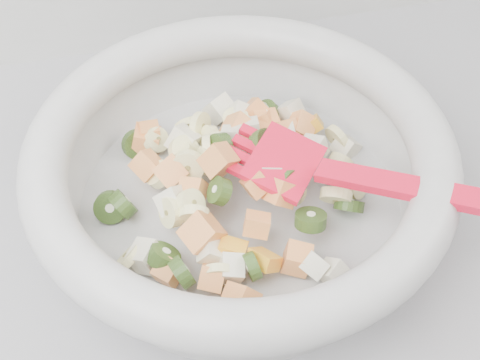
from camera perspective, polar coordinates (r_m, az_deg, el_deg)
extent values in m
cylinder|color=beige|center=(0.63, 0.00, -2.28)|extent=(0.29, 0.29, 0.02)
torus|color=beige|center=(0.58, 0.00, 1.86)|extent=(0.35, 0.35, 0.04)
cylinder|color=#F6E9A4|center=(0.63, -6.27, 0.44)|extent=(0.03, 0.03, 0.03)
cylinder|color=#F6E9A4|center=(0.58, -3.84, -1.86)|extent=(0.03, 0.03, 0.03)
cylinder|color=#F6E9A4|center=(0.63, -1.58, 2.59)|extent=(0.03, 0.03, 0.03)
cylinder|color=#F6E9A4|center=(0.64, 8.97, -0.43)|extent=(0.03, 0.03, 0.03)
cylinder|color=#F6E9A4|center=(0.68, -4.00, 4.28)|extent=(0.03, 0.02, 0.03)
cylinder|color=#F6E9A4|center=(0.65, -2.40, 3.31)|extent=(0.02, 0.03, 0.03)
cylinder|color=#F6E9A4|center=(0.64, -4.34, 2.26)|extent=(0.04, 0.04, 0.02)
cylinder|color=#F6E9A4|center=(0.67, 7.58, 3.20)|extent=(0.02, 0.04, 0.04)
cylinder|color=#F6E9A4|center=(0.60, 3.90, -0.83)|extent=(0.03, 0.03, 0.03)
cylinder|color=#F6E9A4|center=(0.59, -5.38, -2.52)|extent=(0.02, 0.03, 0.03)
cylinder|color=#F6E9A4|center=(0.58, -8.67, -6.03)|extent=(0.03, 0.03, 0.03)
cylinder|color=#F6E9A4|center=(0.56, -1.68, -7.19)|extent=(0.03, 0.02, 0.03)
cylinder|color=#F6E9A4|center=(0.66, -6.53, 3.11)|extent=(0.03, 0.03, 0.03)
cylinder|color=#F6E9A4|center=(0.66, -3.09, 4.21)|extent=(0.03, 0.03, 0.04)
cylinder|color=#F6E9A4|center=(0.62, -2.39, 2.47)|extent=(0.01, 0.03, 0.04)
cylinder|color=#F6E9A4|center=(0.65, 7.82, 1.34)|extent=(0.03, 0.02, 0.03)
cylinder|color=#F6E9A4|center=(0.61, -4.02, 1.08)|extent=(0.04, 0.02, 0.03)
cylinder|color=#F6E9A4|center=(0.62, -2.80, 1.50)|extent=(0.02, 0.03, 0.03)
cylinder|color=#F6E9A4|center=(0.58, -3.58, -2.69)|extent=(0.03, 0.02, 0.03)
cylinder|color=#F6E9A4|center=(0.61, 7.46, -1.21)|extent=(0.04, 0.03, 0.04)
cylinder|color=#F6E9A4|center=(0.67, -0.33, 4.69)|extent=(0.03, 0.03, 0.01)
cylinder|color=#F6E9A4|center=(0.63, -4.52, 1.80)|extent=(0.03, 0.03, 0.03)
cube|color=#FD9550|center=(0.67, -6.98, 3.67)|extent=(0.02, 0.02, 0.02)
cube|color=#FD9550|center=(0.59, 3.16, -0.96)|extent=(0.03, 0.03, 0.03)
cube|color=#FD9550|center=(0.55, 0.07, -9.20)|extent=(0.03, 0.03, 0.03)
cube|color=#FD9550|center=(0.60, -3.71, -0.85)|extent=(0.03, 0.03, 0.03)
cube|color=#FD9550|center=(0.67, -7.30, 3.16)|extent=(0.03, 0.03, 0.03)
cube|color=#FD9550|center=(0.65, -0.29, 3.95)|extent=(0.04, 0.04, 0.03)
cube|color=#FD9550|center=(0.68, 1.15, 5.11)|extent=(0.03, 0.04, 0.04)
cube|color=#FD9550|center=(0.57, -5.59, -7.10)|extent=(0.03, 0.03, 0.02)
cube|color=#FD9550|center=(0.57, -2.97, -4.13)|extent=(0.04, 0.04, 0.04)
cube|color=#FD9550|center=(0.63, -7.18, 1.14)|extent=(0.03, 0.03, 0.03)
cube|color=#FD9550|center=(0.67, 1.98, 4.32)|extent=(0.03, 0.03, 0.03)
cube|color=#FD9550|center=(0.67, 4.81, 4.20)|extent=(0.03, 0.03, 0.03)
cube|color=#FD9550|center=(0.58, 4.46, -6.12)|extent=(0.03, 0.03, 0.02)
cube|color=#FD9550|center=(0.67, 1.86, 4.27)|extent=(0.03, 0.03, 0.04)
cube|color=#FD9550|center=(0.59, 1.22, -0.35)|extent=(0.02, 0.03, 0.03)
cube|color=#FD9550|center=(0.60, -1.67, 1.55)|extent=(0.04, 0.03, 0.04)
cube|color=#FD9550|center=(0.57, 1.31, -3.47)|extent=(0.03, 0.03, 0.02)
cube|color=#FD9550|center=(0.56, -2.20, -7.62)|extent=(0.03, 0.03, 0.03)
cube|color=#FD9550|center=(0.62, -5.37, 0.64)|extent=(0.03, 0.04, 0.04)
cube|color=#FD9550|center=(0.66, 3.55, 3.84)|extent=(0.02, 0.03, 0.03)
cylinder|color=#588C2E|center=(0.57, -5.98, -5.96)|extent=(0.04, 0.04, 0.03)
cylinder|color=#588C2E|center=(0.64, 7.96, 0.36)|extent=(0.04, 0.03, 0.03)
cylinder|color=#588C2E|center=(0.62, -1.53, 2.67)|extent=(0.02, 0.03, 0.03)
cylinder|color=#588C2E|center=(0.60, 3.73, -0.14)|extent=(0.03, 0.03, 0.03)
cylinder|color=#588C2E|center=(0.59, -1.60, -0.87)|extent=(0.02, 0.02, 0.02)
cylinder|color=#588C2E|center=(0.62, 1.82, 2.74)|extent=(0.03, 0.04, 0.03)
cylinder|color=#588C2E|center=(0.56, -4.56, -7.17)|extent=(0.02, 0.04, 0.04)
cylinder|color=#588C2E|center=(0.67, -7.98, 2.74)|extent=(0.04, 0.02, 0.04)
cylinder|color=#588C2E|center=(0.56, 0.96, -6.72)|extent=(0.01, 0.03, 0.03)
cylinder|color=#588C2E|center=(0.62, -10.03, -2.09)|extent=(0.03, 0.03, 0.03)
cylinder|color=#588C2E|center=(0.59, 5.50, -3.10)|extent=(0.04, 0.04, 0.02)
cylinder|color=#588C2E|center=(0.62, 8.46, -1.96)|extent=(0.03, 0.03, 0.03)
cylinder|color=#588C2E|center=(0.61, -9.07, -1.88)|extent=(0.02, 0.04, 0.04)
cylinder|color=#588C2E|center=(0.69, 2.12, 5.21)|extent=(0.03, 0.03, 0.02)
cube|color=white|center=(0.65, 5.70, 2.41)|extent=(0.03, 0.03, 0.03)
cube|color=white|center=(0.58, 7.41, -7.31)|extent=(0.03, 0.03, 0.03)
cube|color=white|center=(0.68, 1.83, 5.01)|extent=(0.03, 0.03, 0.03)
cube|color=white|center=(0.68, 3.97, 5.28)|extent=(0.03, 0.03, 0.03)
cube|color=white|center=(0.57, -2.26, -5.52)|extent=(0.03, 0.02, 0.03)
cube|color=white|center=(0.69, -1.56, 5.50)|extent=(0.03, 0.04, 0.03)
cube|color=white|center=(0.63, 4.79, 1.99)|extent=(0.02, 0.03, 0.02)
cube|color=white|center=(0.65, -4.43, 3.07)|extent=(0.04, 0.03, 0.03)
cube|color=white|center=(0.65, 0.64, 3.63)|extent=(0.02, 0.03, 0.03)
cube|color=white|center=(0.58, -7.30, -5.90)|extent=(0.03, 0.03, 0.03)
cube|color=white|center=(0.59, -5.30, -1.65)|extent=(0.03, 0.03, 0.03)
cube|color=white|center=(0.66, 3.44, 3.58)|extent=(0.02, 0.02, 0.02)
cube|color=white|center=(0.67, 0.09, 4.91)|extent=(0.03, 0.03, 0.03)
cube|color=white|center=(0.67, 8.20, 2.52)|extent=(0.03, 0.03, 0.03)
cube|color=white|center=(0.60, 2.33, 0.42)|extent=(0.02, 0.02, 0.02)
cube|color=white|center=(0.57, -0.70, -6.91)|extent=(0.02, 0.03, 0.03)
cube|color=white|center=(0.57, 5.78, -6.62)|extent=(0.03, 0.03, 0.03)
cube|color=white|center=(0.64, -0.65, 3.40)|extent=(0.02, 0.03, 0.02)
cube|color=gold|center=(0.67, 5.50, 4.14)|extent=(0.03, 0.02, 0.03)
cube|color=gold|center=(0.57, -0.58, -5.39)|extent=(0.03, 0.02, 0.02)
cube|color=gold|center=(0.57, 1.85, -6.21)|extent=(0.03, 0.03, 0.02)
cube|color=red|center=(0.60, 3.41, 1.37)|extent=(0.08, 0.08, 0.02)
cube|color=red|center=(0.62, 1.14, 3.53)|extent=(0.03, 0.02, 0.01)
cube|color=red|center=(0.61, 0.58, 2.69)|extent=(0.03, 0.02, 0.01)
cube|color=red|center=(0.60, 0.01, 1.82)|extent=(0.03, 0.02, 0.01)
cube|color=red|center=(0.60, -0.58, 0.93)|extent=(0.03, 0.02, 0.01)
cube|color=red|center=(0.56, 15.07, -1.01)|extent=(0.16, 0.13, 0.04)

